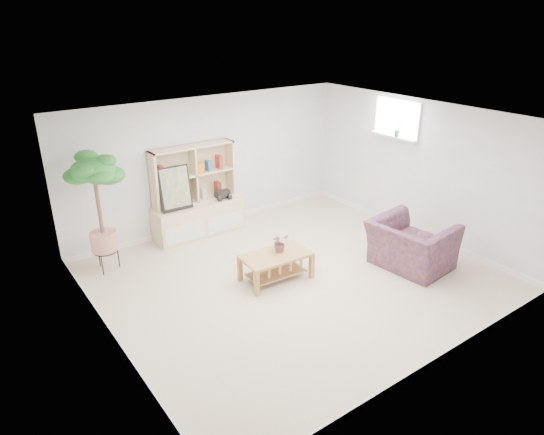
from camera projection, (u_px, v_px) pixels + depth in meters
floor at (294, 278)px, 7.36m from camera, size 5.50×5.00×0.01m
ceiling at (297, 120)px, 6.42m from camera, size 5.50×5.00×0.01m
walls at (296, 204)px, 6.89m from camera, size 5.51×5.01×2.40m
baseboard at (294, 275)px, 7.34m from camera, size 5.50×5.00×0.10m
window at (397, 118)px, 8.49m from camera, size 0.10×0.98×0.68m
window_sill at (393, 137)px, 8.58m from camera, size 0.14×1.00×0.04m
storage_unit at (197, 192)px, 8.48m from camera, size 1.62×0.55×1.62m
poster at (175, 189)px, 8.12m from camera, size 0.55×0.14×0.76m
toy_truck at (223, 194)px, 8.70m from camera, size 0.37×0.28×0.18m
coffee_table at (276, 267)px, 7.24m from camera, size 1.06×0.62×0.42m
table_plant at (280, 243)px, 7.20m from camera, size 0.26×0.22×0.28m
floor_tree at (100, 214)px, 7.22m from camera, size 0.80×0.80×1.89m
armchair at (411, 242)px, 7.51m from camera, size 1.12×1.26×0.86m
sill_plant at (398, 129)px, 8.46m from camera, size 0.15×0.12×0.25m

